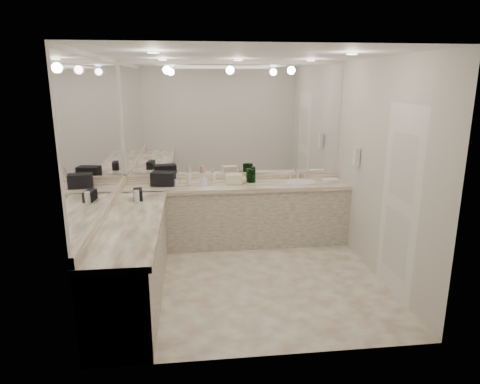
{
  "coord_description": "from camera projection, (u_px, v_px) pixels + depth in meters",
  "views": [
    {
      "loc": [
        -0.64,
        -4.7,
        2.33
      ],
      "look_at": [
        -0.04,
        0.4,
        0.99
      ],
      "focal_mm": 32.0,
      "sensor_mm": 36.0,
      "label": 1
    }
  ],
  "objects": [
    {
      "name": "vanity_back_top",
      "position": [
        236.0,
        186.0,
        6.1
      ],
      "size": [
        3.2,
        0.64,
        0.06
      ],
      "primitive_type": "cube",
      "color": "#EFE0C9",
      "rests_on": "vanity_back_base"
    },
    {
      "name": "amenity_bottle_1",
      "position": [
        214.0,
        178.0,
        6.13
      ],
      "size": [
        0.06,
        0.06,
        0.13
      ],
      "primitive_type": "cylinder",
      "color": "white",
      "rests_on": "vanity_back_top"
    },
    {
      "name": "black_bag_spill",
      "position": [
        138.0,
        194.0,
        5.3
      ],
      "size": [
        0.14,
        0.25,
        0.13
      ],
      "primitive_type": "cube",
      "rotation": [
        0.0,
        0.0,
        0.13
      ],
      "color": "black",
      "rests_on": "vanity_left_top"
    },
    {
      "name": "backsplash_left",
      "position": [
        107.0,
        208.0,
        4.76
      ],
      "size": [
        0.04,
        3.0,
        0.1
      ],
      "primitive_type": "cube",
      "color": "#EFE0C9",
      "rests_on": "vanity_left_top"
    },
    {
      "name": "backsplash_back",
      "position": [
        234.0,
        176.0,
        6.36
      ],
      "size": [
        3.2,
        0.04,
        0.1
      ],
      "primitive_type": "cube",
      "color": "#EFE0C9",
      "rests_on": "vanity_back_top"
    },
    {
      "name": "cream_cosmetic_case",
      "position": [
        234.0,
        180.0,
        6.07
      ],
      "size": [
        0.25,
        0.17,
        0.13
      ],
      "primitive_type": "cube",
      "rotation": [
        0.0,
        0.0,
        -0.12
      ],
      "color": "silver",
      "rests_on": "vanity_back_top"
    },
    {
      "name": "green_bottle_3",
      "position": [
        249.0,
        175.0,
        6.18
      ],
      "size": [
        0.07,
        0.07,
        0.2
      ],
      "primitive_type": "cylinder",
      "color": "#12501C",
      "rests_on": "vanity_back_top"
    },
    {
      "name": "wall_right",
      "position": [
        382.0,
        171.0,
        5.03
      ],
      "size": [
        0.02,
        3.0,
        2.6
      ],
      "primitive_type": "cube",
      "color": "beige",
      "rests_on": "floor"
    },
    {
      "name": "green_bottle_1",
      "position": [
        253.0,
        176.0,
        6.16
      ],
      "size": [
        0.07,
        0.07,
        0.19
      ],
      "primitive_type": "cylinder",
      "color": "#12501C",
      "rests_on": "vanity_back_top"
    },
    {
      "name": "floor",
      "position": [
        247.0,
        279.0,
        5.18
      ],
      "size": [
        3.2,
        3.2,
        0.0
      ],
      "primitive_type": "plane",
      "color": "beige",
      "rests_on": "ground"
    },
    {
      "name": "amenity_bottle_4",
      "position": [
        253.0,
        178.0,
        6.23
      ],
      "size": [
        0.04,
        0.04,
        0.09
      ],
      "primitive_type": "cylinder",
      "color": "white",
      "rests_on": "vanity_back_top"
    },
    {
      "name": "green_bottle_4",
      "position": [
        253.0,
        174.0,
        6.25
      ],
      "size": [
        0.06,
        0.06,
        0.21
      ],
      "primitive_type": "cylinder",
      "color": "#12501C",
      "rests_on": "vanity_back_top"
    },
    {
      "name": "vanity_back_base",
      "position": [
        236.0,
        216.0,
        6.22
      ],
      "size": [
        3.2,
        0.6,
        0.84
      ],
      "primitive_type": "cube",
      "color": "beige",
      "rests_on": "floor"
    },
    {
      "name": "vanity_left_top",
      "position": [
        131.0,
        223.0,
        4.52
      ],
      "size": [
        0.64,
        2.42,
        0.06
      ],
      "primitive_type": "cube",
      "color": "#EFE0C9",
      "rests_on": "vanity_left_base"
    },
    {
      "name": "soap_bottle_b",
      "position": [
        204.0,
        180.0,
        5.94
      ],
      "size": [
        0.1,
        0.11,
        0.18
      ],
      "primitive_type": "imported",
      "rotation": [
        0.0,
        0.0,
        0.41
      ],
      "color": "white",
      "rests_on": "vanity_back_top"
    },
    {
      "name": "wall_back",
      "position": [
        234.0,
        153.0,
        6.29
      ],
      "size": [
        3.2,
        0.02,
        2.6
      ],
      "primitive_type": "cube",
      "color": "beige",
      "rests_on": "floor"
    },
    {
      "name": "green_bottle_2",
      "position": [
        250.0,
        176.0,
        6.16
      ],
      "size": [
        0.07,
        0.07,
        0.19
      ],
      "primitive_type": "cylinder",
      "color": "#12501C",
      "rests_on": "vanity_back_top"
    },
    {
      "name": "ceiling",
      "position": [
        248.0,
        54.0,
        4.52
      ],
      "size": [
        3.2,
        3.2,
        0.0
      ],
      "primitive_type": "plane",
      "color": "white",
      "rests_on": "floor"
    },
    {
      "name": "door",
      "position": [
        399.0,
        203.0,
        4.61
      ],
      "size": [
        0.02,
        0.82,
        2.1
      ],
      "primitive_type": "cube",
      "color": "white",
      "rests_on": "wall_right"
    },
    {
      "name": "vanity_left_base",
      "position": [
        132.0,
        262.0,
        4.64
      ],
      "size": [
        0.6,
        2.4,
        0.84
      ],
      "primitive_type": "cube",
      "color": "beige",
      "rests_on": "floor"
    },
    {
      "name": "amenity_bottle_0",
      "position": [
        204.0,
        181.0,
        5.98
      ],
      "size": [
        0.05,
        0.05,
        0.14
      ],
      "primitive_type": "cylinder",
      "color": "#E57F66",
      "rests_on": "vanity_back_top"
    },
    {
      "name": "black_toiletry_bag",
      "position": [
        163.0,
        179.0,
        5.99
      ],
      "size": [
        0.35,
        0.25,
        0.19
      ],
      "primitive_type": "cube",
      "rotation": [
        0.0,
        0.0,
        -0.17
      ],
      "color": "black",
      "rests_on": "vanity_back_top"
    },
    {
      "name": "hand_towel",
      "position": [
        330.0,
        181.0,
        6.22
      ],
      "size": [
        0.23,
        0.17,
        0.04
      ],
      "primitive_type": "cube",
      "rotation": [
        0.0,
        0.0,
        0.07
      ],
      "color": "white",
      "rests_on": "vanity_back_top"
    },
    {
      "name": "sink",
      "position": [
        301.0,
        182.0,
        6.21
      ],
      "size": [
        0.44,
        0.44,
        0.03
      ],
      "primitive_type": "cylinder",
      "color": "white",
      "rests_on": "vanity_back_top"
    },
    {
      "name": "amenity_bottle_2",
      "position": [
        176.0,
        183.0,
        5.99
      ],
      "size": [
        0.06,
        0.06,
        0.09
      ],
      "primitive_type": "cylinder",
      "color": "silver",
      "rests_on": "vanity_back_top"
    },
    {
      "name": "mirror_left",
      "position": [
        100.0,
        134.0,
        4.55
      ],
      "size": [
        0.01,
        2.92,
        1.55
      ],
      "primitive_type": "cube",
      "color": "white",
      "rests_on": "wall_left"
    },
    {
      "name": "lotion_left",
      "position": [
        137.0,
        196.0,
        5.17
      ],
      "size": [
        0.06,
        0.06,
        0.15
      ],
      "primitive_type": "cylinder",
      "color": "white",
      "rests_on": "vanity_left_top"
    },
    {
      "name": "soap_bottle_a",
      "position": [
        189.0,
        178.0,
        6.01
      ],
      "size": [
        0.1,
        0.1,
        0.21
      ],
      "primitive_type": "imported",
      "rotation": [
        0.0,
        0.0,
        0.29
      ],
      "color": "silver",
      "rests_on": "vanity_back_top"
    },
    {
      "name": "wall_left",
      "position": [
        103.0,
        178.0,
        4.67
      ],
      "size": [
        0.02,
        3.0,
        2.6
      ],
      "primitive_type": "cube",
      "color": "beige",
      "rests_on": "floor"
    },
    {
      "name": "wall_phone",
      "position": [
        356.0,
        156.0,
        5.68
      ],
      "size": [
        0.06,
        0.1,
        0.24
      ],
      "primitive_type": "cube",
      "color": "white",
      "rests_on": "wall_right"
    },
    {
      "name": "amenity_bottle_3",
      "position": [
        175.0,
        181.0,
        6.1
      ],
      "size": [
        0.05,
        0.05,
        0.08
      ],
      "primitive_type": "cylinder",
      "color": "#E57F66",
      "rests_on": "vanity_back_top"
    },
    {
      "name": "green_bottle_0",
      "position": [
        253.0,
        175.0,
        6.26
      ],
      "size": [
        0.07,
        0.07,
        0.18
      ],
      "primitive_type": "cylinder",
      "color": "#12501C",
      "rests_on": "vanity_back_top"
    },
    {
      "name": "mirror_back",
      "position": [
        234.0,
        120.0,
        6.16
      ],
      "size": [
        3.12,
        0.01,
        1.55
      ],
      "primitive_type": "cube",
      "color": "white",
      "rests_on": "wall_back"
    },
    {
      "name": "faucet",
      "position": [
        298.0,
        174.0,
        6.39
      ],
      "size": [
        0.24,
        0.16,
        0.14
      ],
      "primitive_type": "cube",
      "color": "silver",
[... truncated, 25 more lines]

